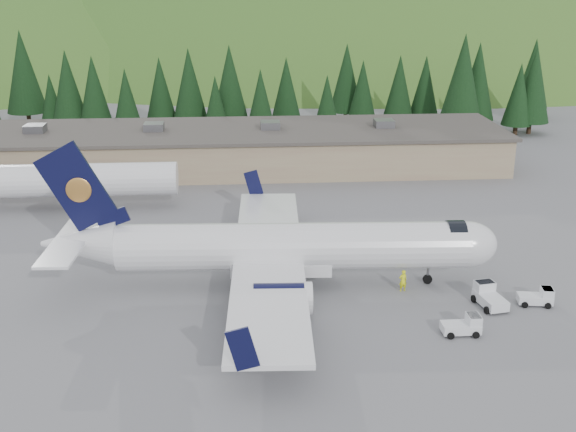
# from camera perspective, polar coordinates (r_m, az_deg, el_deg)

# --- Properties ---
(ground) EXTENTS (600.00, 600.00, 0.00)m
(ground) POSITION_cam_1_polar(r_m,az_deg,el_deg) (60.08, 0.42, -5.47)
(ground) COLOR slate
(airliner) EXTENTS (37.18, 34.84, 12.35)m
(airliner) POSITION_cam_1_polar(r_m,az_deg,el_deg) (58.77, -0.64, -2.55)
(airliner) COLOR white
(airliner) RESTS_ON ground
(second_airliner) EXTENTS (27.50, 11.00, 10.05)m
(second_airliner) POSITION_cam_1_polar(r_m,az_deg,el_deg) (82.11, -18.50, 2.75)
(second_airliner) COLOR white
(second_airliner) RESTS_ON ground
(baggage_tug_a) EXTENTS (2.73, 1.66, 1.45)m
(baggage_tug_a) POSITION_cam_1_polar(r_m,az_deg,el_deg) (53.70, 13.76, -8.40)
(baggage_tug_a) COLOR silver
(baggage_tug_a) RESTS_ON ground
(baggage_tug_b) EXTENTS (2.79, 1.93, 1.39)m
(baggage_tug_b) POSITION_cam_1_polar(r_m,az_deg,el_deg) (59.75, 19.16, -6.08)
(baggage_tug_b) COLOR silver
(baggage_tug_b) RESTS_ON ground
(baggage_tug_c) EXTENTS (2.33, 3.36, 1.67)m
(baggage_tug_c) POSITION_cam_1_polar(r_m,az_deg,el_deg) (58.44, 15.57, -6.13)
(baggage_tug_c) COLOR silver
(baggage_tug_c) RESTS_ON ground
(terminal_building) EXTENTS (71.00, 17.00, 6.10)m
(terminal_building) POSITION_cam_1_polar(r_m,az_deg,el_deg) (95.17, -4.43, 5.38)
(terminal_building) COLOR #92765E
(terminal_building) RESTS_ON ground
(ramp_worker) EXTENTS (0.75, 0.57, 1.84)m
(ramp_worker) POSITION_cam_1_polar(r_m,az_deg,el_deg) (59.34, 9.07, -5.07)
(ramp_worker) COLOR #F0F714
(ramp_worker) RESTS_ON ground
(tree_line) EXTENTS (112.51, 18.98, 14.40)m
(tree_line) POSITION_cam_1_polar(r_m,az_deg,el_deg) (117.04, -4.93, 10.36)
(tree_line) COLOR black
(tree_line) RESTS_ON ground
(hills) EXTENTS (614.00, 330.00, 300.00)m
(hills) POSITION_cam_1_polar(r_m,az_deg,el_deg) (288.99, 7.69, -3.14)
(hills) COLOR #20561A
(hills) RESTS_ON ground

